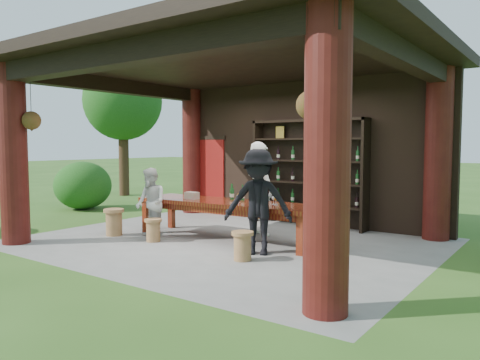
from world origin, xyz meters
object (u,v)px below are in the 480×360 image
Objects in this scene: stool_near_right at (242,245)px; stool_far_left at (114,221)px; tasting_table at (227,207)px; stool_near_left at (153,229)px; guest_man at (258,202)px; napkin_basket at (192,196)px; host at (260,188)px; guest_woman at (151,203)px; wine_shelf at (308,173)px.

stool_far_left is at bearing 177.23° from stool_near_right.
tasting_table is at bearing 25.63° from stool_far_left.
stool_near_right is at bearing -2.77° from stool_far_left.
stool_near_right is at bearing -5.11° from stool_near_left.
guest_man reaches higher than napkin_basket.
tasting_table reaches higher than stool_near_right.
stool_far_left is 0.28× the size of host.
napkin_basket is at bearing 152.38° from stool_near_right.
guest_woman is 0.83m from napkin_basket.
stool_near_left is 2.27m from host.
wine_shelf is 1.55× the size of guest_man.
napkin_basket is (-0.78, -0.13, 0.18)m from tasting_table.
wine_shelf is 3.04m from guest_man.
wine_shelf is 3.75m from stool_near_left.
host reaches higher than stool_near_right.
host is (1.27, 1.74, 0.72)m from stool_near_left.
stool_near_left is at bearing 2.02° from stool_far_left.
stool_near_right is 2.27m from host.
tasting_table is at bearing 135.80° from stool_near_right.
wine_shelf is 4.34m from stool_far_left.
guest_woman reaches higher than stool_near_right.
host is at bearing -101.32° from wine_shelf.
stool_near_left is at bearing -15.44° from guest_woman.
guest_woman is at bearing 157.06° from guest_man.
host is at bearing 71.90° from tasting_table.
host is 7.30× the size of napkin_basket.
host is 1.08× the size of guest_man.
stool_far_left is 3.03m from host.
guest_woman is at bearing 61.66° from host.
guest_woman is at bearing -149.53° from tasting_table.
tasting_table is 2.17× the size of guest_man.
napkin_basket is (0.52, 0.63, 0.13)m from guest_woman.
wine_shelf reaches higher than guest_man.
wine_shelf is 1.97× the size of guest_woman.
wine_shelf reaches higher than stool_far_left.
stool_near_right is (1.20, -1.17, -0.39)m from tasting_table.
stool_near_right is at bearing -27.62° from napkin_basket.
wine_shelf is 5.05× the size of stool_far_left.
stool_near_right is 0.81m from guest_man.
tasting_table is 8.82× the size of stool_near_left.
stool_far_left is at bearing -128.88° from wine_shelf.
tasting_table is 8.26× the size of stool_near_right.
host is (-0.30, -1.52, -0.25)m from wine_shelf.
napkin_basket reaches higher than stool_near_right.
guest_man is at bearing 5.92° from stool_far_left.
tasting_table is 0.87m from host.
host reaches higher than napkin_basket.
napkin_basket is (1.33, 0.88, 0.53)m from stool_far_left.
host is 2.20m from guest_woman.
host is at bearing 116.08° from stool_near_right.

